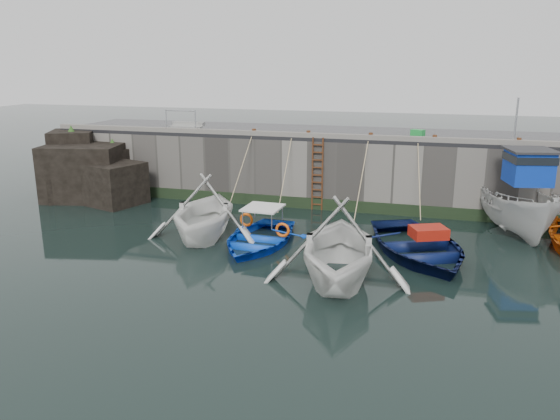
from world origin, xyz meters
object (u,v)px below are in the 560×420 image
(bollard_e, at_px, (519,141))
(boat_far_white, at_px, (518,206))
(bollard_c, at_px, (371,136))
(ladder, at_px, (317,174))
(boat_near_white, at_px, (205,237))
(bollard_a, at_px, (254,132))
(bollard_b, at_px, (308,134))
(boat_near_navy, at_px, (417,254))
(fish_crate, at_px, (418,133))
(bollard_d, at_px, (435,138))
(boat_near_blue, at_px, (258,244))
(boat_near_blacktrim, at_px, (337,279))

(bollard_e, bearing_deg, boat_far_white, -86.62)
(bollard_c, bearing_deg, ladder, -171.33)
(boat_near_white, distance_m, bollard_a, 6.23)
(bollard_c, bearing_deg, bollard_b, 180.00)
(boat_near_navy, bearing_deg, ladder, 109.30)
(fish_crate, relative_size, bollard_c, 1.98)
(fish_crate, distance_m, bollard_a, 7.28)
(boat_near_white, bearing_deg, boat_far_white, 10.12)
(ladder, distance_m, boat_near_white, 6.10)
(bollard_a, xyz_separation_m, bollard_b, (2.50, 0.00, 0.00))
(bollard_d, distance_m, bollard_e, 3.20)
(fish_crate, xyz_separation_m, bollard_b, (-4.55, -1.80, 0.01))
(bollard_d, bearing_deg, ladder, -176.00)
(boat_far_white, distance_m, bollard_c, 6.43)
(boat_near_navy, relative_size, bollard_d, 19.98)
(boat_near_blue, xyz_separation_m, bollard_d, (5.80, 5.53, 3.30))
(ladder, distance_m, bollard_a, 3.47)
(bollard_a, relative_size, bollard_d, 1.00)
(boat_near_white, bearing_deg, bollard_a, 78.20)
(boat_near_navy, height_order, bollard_e, bollard_e)
(ladder, distance_m, bollard_c, 2.81)
(bollard_c, xyz_separation_m, bollard_e, (5.80, 0.00, 0.00))
(boat_near_blacktrim, xyz_separation_m, boat_far_white, (5.75, 6.80, 1.00))
(ladder, relative_size, bollard_b, 11.43)
(boat_near_blue, distance_m, bollard_e, 11.07)
(boat_near_blue, distance_m, bollard_a, 6.75)
(boat_near_blue, xyz_separation_m, boat_near_navy, (5.53, 0.45, 0.00))
(boat_near_navy, xyz_separation_m, bollard_e, (3.48, 5.08, 3.30))
(bollard_b, relative_size, bollard_d, 1.00)
(boat_near_navy, bearing_deg, bollard_d, 62.58)
(boat_near_navy, relative_size, bollard_b, 19.98)
(boat_near_blue, distance_m, fish_crate, 9.50)
(bollard_b, xyz_separation_m, bollard_c, (2.70, 0.00, 0.00))
(boat_near_blacktrim, relative_size, boat_near_navy, 0.95)
(boat_far_white, xyz_separation_m, bollard_d, (-3.27, 1.24, 2.30))
(boat_near_blue, xyz_separation_m, bollard_c, (3.20, 5.53, 3.30))
(boat_near_blacktrim, bearing_deg, bollard_c, 82.80)
(bollard_a, bearing_deg, boat_far_white, -6.39)
(ladder, xyz_separation_m, boat_far_white, (8.07, -0.90, -0.59))
(fish_crate, height_order, bollard_e, bollard_e)
(boat_near_white, xyz_separation_m, boat_far_white, (11.28, 4.04, 1.00))
(fish_crate, distance_m, bollard_d, 1.95)
(boat_near_blacktrim, distance_m, bollard_e, 10.38)
(boat_far_white, relative_size, fish_crate, 11.54)
(bollard_a, bearing_deg, bollard_e, 0.00)
(bollard_b, distance_m, bollard_c, 2.70)
(bollard_d, relative_size, bollard_e, 1.00)
(ladder, bearing_deg, boat_near_blue, -100.92)
(fish_crate, bearing_deg, bollard_d, -45.96)
(boat_far_white, distance_m, bollard_a, 11.38)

